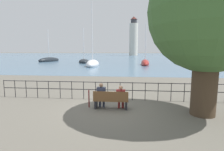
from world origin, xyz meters
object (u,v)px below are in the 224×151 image
object	(u,v)px
sailboat_0	(93,64)
sailboat_2	(145,63)
seated_person_right	(121,96)
harbor_lighthouse	(134,38)
park_bench	(111,100)
shade_tree	(209,13)
seated_person_left	(101,95)
closed_umbrella	(89,97)
sailboat_4	(84,62)
sailboat_3	(49,60)
sailboat_1	(209,62)

from	to	relation	value
sailboat_0	sailboat_2	world-z (taller)	sailboat_0
seated_person_right	harbor_lighthouse	distance (m)	121.91
park_bench	sailboat_0	world-z (taller)	sailboat_0
sailboat_0	harbor_lighthouse	bearing A→B (deg)	81.39
shade_tree	sailboat_2	distance (m)	30.28
sailboat_2	seated_person_left	bearing A→B (deg)	-95.18
seated_person_left	shade_tree	bearing A→B (deg)	-5.31
seated_person_right	harbor_lighthouse	bearing A→B (deg)	88.50
sailboat_0	sailboat_2	xyz separation A→B (m)	(10.43, 4.69, -0.05)
closed_umbrella	shade_tree	bearing A→B (deg)	-5.30
sailboat_4	sailboat_2	bearing A→B (deg)	-36.61
shade_tree	sailboat_3	xyz separation A→B (m)	(-25.90, 39.69, -4.00)
shade_tree	sailboat_4	distance (m)	38.06
sailboat_0	sailboat_4	world-z (taller)	sailboat_0
seated_person_right	sailboat_3	size ratio (longest dim) A/B	0.12
park_bench	sailboat_4	world-z (taller)	sailboat_4
seated_person_left	sailboat_2	xyz separation A→B (m)	(4.71, 29.58, -0.34)
sailboat_4	sailboat_1	bearing A→B (deg)	-15.52
closed_umbrella	sailboat_3	size ratio (longest dim) A/B	0.10
seated_person_right	seated_person_left	bearing A→B (deg)	-179.78
shade_tree	park_bench	size ratio (longest dim) A/B	4.12
sailboat_1	harbor_lighthouse	bearing A→B (deg)	76.13
park_bench	sailboat_3	distance (m)	44.95
sailboat_1	sailboat_3	distance (m)	41.80
park_bench	closed_umbrella	distance (m)	1.13
park_bench	seated_person_right	distance (m)	0.53
seated_person_left	sailboat_1	world-z (taller)	sailboat_1
seated_person_left	sailboat_2	size ratio (longest dim) A/B	0.14
sailboat_4	sailboat_0	bearing A→B (deg)	-84.28
sailboat_4	harbor_lighthouse	xyz separation A→B (m)	(14.10, 86.77, 12.56)
seated_person_left	sailboat_3	bearing A→B (deg)	118.46
park_bench	sailboat_2	world-z (taller)	sailboat_2
shade_tree	harbor_lighthouse	distance (m)	121.99
closed_umbrella	sailboat_2	bearing A→B (deg)	79.74
park_bench	sailboat_0	bearing A→B (deg)	103.94
park_bench	shade_tree	bearing A→B (deg)	-4.90
shade_tree	sailboat_2	xyz separation A→B (m)	(0.09, 30.01, -4.01)
shade_tree	sailboat_0	xyz separation A→B (m)	(-10.33, 25.32, -3.96)
closed_umbrella	sailboat_0	bearing A→B (deg)	101.56
seated_person_left	sailboat_1	bearing A→B (deg)	60.39
sailboat_0	harbor_lighthouse	size ratio (longest dim) A/B	0.46
sailboat_3	sailboat_4	world-z (taller)	sailboat_3
seated_person_right	closed_umbrella	distance (m)	1.60
sailboat_2	sailboat_3	world-z (taller)	sailboat_3
seated_person_left	seated_person_right	distance (m)	0.96
closed_umbrella	sailboat_3	xyz separation A→B (m)	(-20.64, 39.20, -0.15)
seated_person_left	harbor_lighthouse	bearing A→B (deg)	88.04
sailboat_0	sailboat_3	world-z (taller)	sailboat_0
sailboat_2	harbor_lighthouse	world-z (taller)	harbor_lighthouse
closed_umbrella	sailboat_4	xyz separation A→B (m)	(-9.32, 34.44, -0.22)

